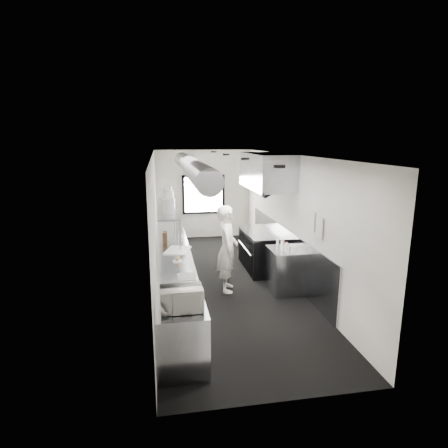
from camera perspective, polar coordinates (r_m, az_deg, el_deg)
name	(u,v)px	position (r m, az deg, el deg)	size (l,w,h in m)	color
floor	(225,281)	(8.49, 0.16, -8.76)	(3.00, 8.00, 0.01)	black
ceiling	(225,155)	(7.90, 0.17, 10.48)	(3.00, 8.00, 0.01)	silver
wall_back	(203,194)	(11.98, -3.16, 4.53)	(3.00, 0.02, 2.80)	silver
wall_front	(286,294)	(4.37, 9.44, -10.56)	(3.00, 0.02, 2.80)	silver
wall_left	(155,223)	(7.97, -10.52, 0.12)	(0.02, 8.00, 2.80)	silver
wall_right	(291,218)	(8.47, 10.22, 0.88)	(0.02, 8.00, 2.80)	silver
wall_cladding	(285,251)	(8.94, 9.23, -4.07)	(0.03, 5.50, 1.10)	#92979F
hvac_duct	(190,166)	(8.22, -5.18, 8.78)	(0.40, 0.40, 6.40)	gray
service_window	(204,195)	(11.95, -3.14, 4.51)	(1.36, 0.05, 1.25)	silver
exhaust_hood	(266,171)	(8.86, 6.44, 8.00)	(0.81, 2.20, 0.88)	#92979F
prep_counter	(174,273)	(7.76, -7.66, -7.46)	(0.70, 6.00, 0.90)	#92979F
pass_shelf	(168,208)	(8.92, -8.52, 2.43)	(0.45, 3.00, 0.68)	#92979F
range	(262,250)	(9.20, 5.80, -4.00)	(0.88, 1.60, 0.94)	black
bottle_station	(285,270)	(7.97, 9.28, -6.94)	(0.65, 0.80, 0.90)	#92979F
far_work_table	(169,231)	(11.30, -8.42, -1.01)	(0.70, 1.20, 0.90)	#92979F
notice_sheet_a	(312,221)	(7.32, 13.23, 0.48)	(0.02, 0.28, 0.38)	beige
notice_sheet_b	(319,228)	(7.02, 14.31, -0.52)	(0.02, 0.28, 0.38)	beige
line_cook	(227,249)	(7.74, 0.49, -3.78)	(0.66, 0.44, 1.82)	white
microwave	(181,299)	(5.08, -6.51, -11.25)	(0.52, 0.39, 0.31)	silver
deli_tub_a	(168,292)	(5.58, -8.53, -10.22)	(0.15, 0.15, 0.11)	beige
deli_tub_b	(168,293)	(5.57, -8.47, -10.32)	(0.13, 0.13, 0.09)	beige
newspaper	(187,277)	(6.26, -5.73, -7.99)	(0.29, 0.36, 0.01)	white
small_plate	(178,261)	(7.03, -7.09, -5.64)	(0.18, 0.18, 0.02)	white
pastry	(177,259)	(7.02, -7.11, -5.27)	(0.08, 0.08, 0.08)	tan
cutting_board	(178,250)	(7.70, -7.06, -3.98)	(0.45, 0.59, 0.02)	white
knife_block	(165,237)	(8.31, -9.01, -2.03)	(0.10, 0.21, 0.23)	brown
plate_stack_a	(169,206)	(8.10, -8.42, 2.74)	(0.26, 0.26, 0.31)	white
plate_stack_b	(169,202)	(8.66, -8.40, 3.30)	(0.22, 0.22, 0.28)	white
plate_stack_c	(168,198)	(9.08, -8.48, 3.92)	(0.24, 0.24, 0.34)	white
plate_stack_d	(167,194)	(9.59, -8.68, 4.51)	(0.25, 0.25, 0.38)	white
squeeze_bottle_a	(289,250)	(7.49, 9.89, -3.98)	(0.06, 0.06, 0.17)	white
squeeze_bottle_b	(287,248)	(7.62, 9.51, -3.56)	(0.06, 0.06, 0.19)	white
squeeze_bottle_c	(283,246)	(7.74, 8.94, -3.26)	(0.07, 0.07, 0.20)	white
squeeze_bottle_d	(282,244)	(7.92, 8.83, -3.02)	(0.05, 0.05, 0.16)	white
squeeze_bottle_e	(278,241)	(8.11, 8.20, -2.56)	(0.06, 0.06, 0.18)	white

